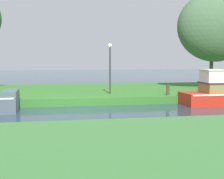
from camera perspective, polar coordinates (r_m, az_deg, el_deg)
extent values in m
plane|color=#233746|center=(15.10, -6.08, -3.93)|extent=(120.00, 120.00, 0.00)
cube|color=#306A26|center=(22.01, -7.70, -0.56)|extent=(72.00, 10.00, 0.40)
cube|color=#376C33|center=(6.39, 1.36, -14.81)|extent=(72.00, 10.00, 0.40)
cube|color=#415A5B|center=(16.21, -16.84, -0.50)|extent=(0.65, 1.97, 0.22)
cube|color=silver|center=(18.19, 16.73, 2.06)|extent=(1.00, 1.11, 0.67)
cube|color=beige|center=(18.18, 16.76, 3.20)|extent=(1.10, 1.18, 0.06)
cylinder|color=brown|center=(24.45, 16.48, 3.67)|extent=(0.25, 0.25, 2.86)
ellipsoid|color=#415E3D|center=(24.14, 17.16, 10.11)|extent=(5.38, 3.22, 4.70)
cylinder|color=#333338|center=(19.14, -0.34, 3.17)|extent=(0.10, 0.10, 2.63)
sphere|color=white|center=(19.14, -0.34, 7.46)|extent=(0.24, 0.24, 0.24)
cylinder|color=#433624|center=(18.76, 9.45, -0.09)|extent=(0.17, 0.17, 0.57)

